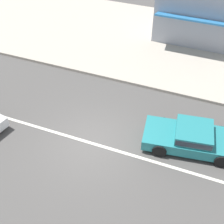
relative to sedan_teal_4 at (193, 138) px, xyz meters
name	(u,v)px	position (x,y,z in m)	size (l,w,h in m)	color
ground_plane	(91,143)	(-4.13, -1.44, -0.53)	(160.00, 160.00, 0.00)	#4C4947
lane_centre_stripe	(91,143)	(-4.13, -1.44, -0.53)	(50.40, 0.14, 0.01)	silver
kerb_strip	(152,41)	(-4.13, 8.28, -0.46)	(68.00, 10.00, 0.15)	#ADA393
sedan_teal_4	(193,138)	(0.00, 0.00, 0.00)	(4.38, 2.32, 1.06)	teal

